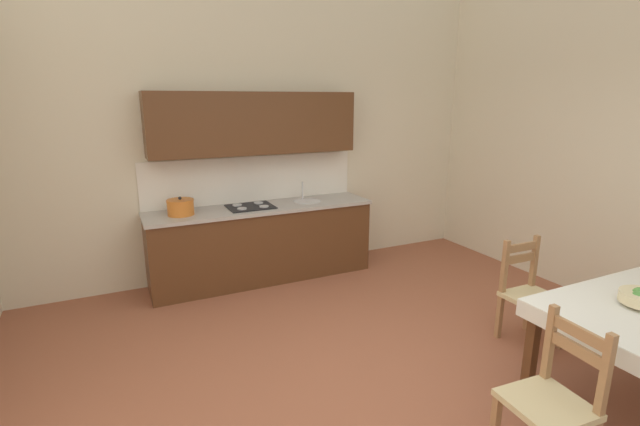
# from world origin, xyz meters

# --- Properties ---
(ground_plane) EXTENTS (6.38, 6.14, 0.10)m
(ground_plane) POSITION_xyz_m (0.00, 0.00, -0.05)
(ground_plane) COLOR #99563D
(wall_back) EXTENTS (6.38, 0.12, 4.12)m
(wall_back) POSITION_xyz_m (0.00, 2.83, 2.06)
(wall_back) COLOR beige
(wall_back) RESTS_ON ground_plane
(kitchen_cabinetry) EXTENTS (2.65, 0.63, 2.20)m
(kitchen_cabinetry) POSITION_xyz_m (-0.18, 2.50, 0.86)
(kitchen_cabinetry) COLOR #56331C
(kitchen_cabinetry) RESTS_ON ground_plane
(dining_chair_kitchen_side) EXTENTS (0.43, 0.43, 0.93)m
(dining_chair_kitchen_side) POSITION_xyz_m (1.47, 0.03, 0.44)
(dining_chair_kitchen_side) COLOR #D1BC89
(dining_chair_kitchen_side) RESTS_ON ground_plane
(dining_chair_tv_side) EXTENTS (0.45, 0.45, 0.93)m
(dining_chair_tv_side) POSITION_xyz_m (0.39, -1.04, 0.44)
(dining_chair_tv_side) COLOR #D1BC89
(dining_chair_tv_side) RESTS_ON ground_plane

